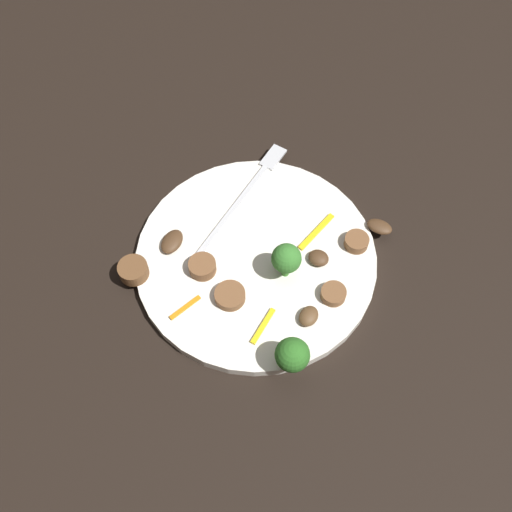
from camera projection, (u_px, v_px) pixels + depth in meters
ground_plane at (256, 262)px, 0.66m from camera, size 1.40×1.40×0.00m
plate at (256, 259)px, 0.65m from camera, size 0.26×0.26×0.01m
fork at (247, 191)px, 0.69m from camera, size 0.18×0.02×0.00m
broccoli_floret_0 at (286, 260)px, 0.61m from camera, size 0.03×0.03×0.05m
broccoli_floret_1 at (292, 355)px, 0.56m from camera, size 0.03×0.03×0.05m
sausage_slice_0 at (356, 242)px, 0.65m from camera, size 0.03×0.03×0.01m
sausage_slice_1 at (133, 270)px, 0.63m from camera, size 0.04×0.04×0.02m
sausage_slice_2 at (333, 294)px, 0.62m from camera, size 0.03×0.03×0.01m
sausage_slice_3 at (230, 296)px, 0.62m from camera, size 0.04×0.04×0.01m
sausage_slice_4 at (202, 267)px, 0.63m from camera, size 0.03×0.03×0.01m
mushroom_0 at (319, 258)px, 0.64m from camera, size 0.02×0.02×0.01m
mushroom_1 at (172, 242)px, 0.65m from camera, size 0.03×0.03×0.01m
mushroom_2 at (379, 227)px, 0.66m from camera, size 0.02×0.03×0.01m
mushroom_3 at (309, 316)px, 0.61m from camera, size 0.03×0.02×0.01m
pepper_strip_0 at (185, 308)px, 0.62m from camera, size 0.04×0.01×0.00m
pepper_strip_1 at (316, 232)px, 0.66m from camera, size 0.06×0.01×0.00m
pepper_strip_2 at (263, 326)px, 0.60m from camera, size 0.04×0.01×0.00m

